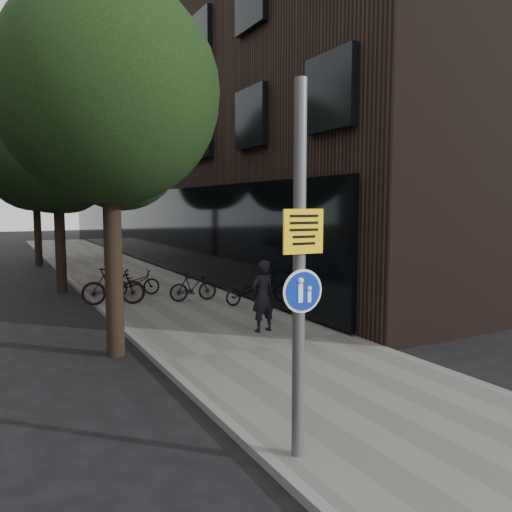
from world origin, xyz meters
TOP-DOWN VIEW (x-y plane):
  - ground at (0.00, 0.00)m, footprint 120.00×120.00m
  - sidewalk at (0.25, 10.00)m, footprint 4.50×60.00m
  - curb_edge at (-2.00, 10.00)m, footprint 0.15×60.00m
  - building_right_dark_brick at (8.50, 22.00)m, footprint 12.00×40.00m
  - street_tree_near at (-2.53, 4.64)m, footprint 4.40×4.40m
  - street_tree_mid at (-2.53, 13.14)m, footprint 5.00×5.00m
  - street_tree_far at (-2.53, 22.14)m, footprint 5.00×5.00m
  - signpost at (-1.67, -0.95)m, footprint 0.51×0.15m
  - pedestrian at (0.82, 4.39)m, footprint 0.66×0.48m
  - parked_bike_facade_near at (2.00, 7.48)m, footprint 1.58×0.71m
  - parked_bike_facade_far at (0.74, 8.73)m, footprint 1.53×0.59m
  - parked_bike_curb_near at (-0.61, 10.53)m, footprint 1.64×0.67m
  - parked_bike_curb_far at (-1.59, 9.29)m, footprint 1.93×1.05m

SIDE VIEW (x-z plane):
  - ground at x=0.00m, z-range 0.00..0.00m
  - sidewalk at x=0.25m, z-range 0.00..0.12m
  - curb_edge at x=-2.00m, z-range 0.00..0.13m
  - parked_bike_facade_near at x=2.00m, z-range 0.12..0.92m
  - parked_bike_curb_near at x=-0.61m, z-range 0.12..0.96m
  - parked_bike_facade_far at x=0.74m, z-range 0.12..1.02m
  - parked_bike_curb_far at x=-1.59m, z-range 0.12..1.24m
  - pedestrian at x=0.82m, z-range 0.12..1.82m
  - signpost at x=-1.67m, z-range 0.14..4.54m
  - street_tree_near at x=-2.53m, z-range 1.36..8.86m
  - street_tree_mid at x=-2.53m, z-range 1.21..9.01m
  - street_tree_far at x=-2.53m, z-range 1.21..9.01m
  - building_right_dark_brick at x=8.50m, z-range 0.00..18.00m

